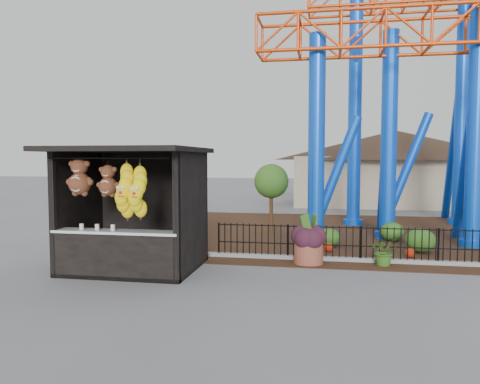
% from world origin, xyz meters
% --- Properties ---
extents(ground, '(120.00, 120.00, 0.00)m').
position_xyz_m(ground, '(0.00, 0.00, 0.00)').
color(ground, slate).
rests_on(ground, ground).
extents(mulch_bed, '(18.00, 12.00, 0.02)m').
position_xyz_m(mulch_bed, '(4.00, 8.00, 0.01)').
color(mulch_bed, '#331E11').
rests_on(mulch_bed, ground).
extents(curb, '(18.00, 0.18, 0.12)m').
position_xyz_m(curb, '(4.00, 3.00, 0.06)').
color(curb, gray).
rests_on(curb, ground).
extents(prize_booth, '(3.50, 3.40, 3.12)m').
position_xyz_m(prize_booth, '(-3.02, 0.90, 1.54)').
color(prize_booth, black).
rests_on(prize_booth, ground).
extents(picket_fence, '(12.20, 0.06, 1.00)m').
position_xyz_m(picket_fence, '(4.90, 3.00, 0.50)').
color(picket_fence, black).
rests_on(picket_fence, ground).
extents(roller_coaster, '(11.00, 6.37, 10.82)m').
position_xyz_m(roller_coaster, '(5.12, 8.23, 6.44)').
color(roller_coaster, blue).
rests_on(roller_coaster, ground).
extents(terracotta_planter, '(0.79, 0.79, 0.62)m').
position_xyz_m(terracotta_planter, '(1.39, 2.56, 0.31)').
color(terracotta_planter, brown).
rests_on(terracotta_planter, ground).
extents(planter_foliage, '(0.70, 0.70, 0.64)m').
position_xyz_m(planter_foliage, '(1.39, 2.56, 0.94)').
color(planter_foliage, black).
rests_on(planter_foliage, terracotta_planter).
extents(potted_plant, '(0.75, 0.66, 0.79)m').
position_xyz_m(potted_plant, '(3.38, 2.67, 0.39)').
color(potted_plant, '#2B5F1C').
rests_on(potted_plant, ground).
extents(landscaping, '(7.82, 3.37, 0.72)m').
position_xyz_m(landscaping, '(4.79, 5.34, 0.32)').
color(landscaping, '#2E591A').
rests_on(landscaping, mulch_bed).
extents(pavilion, '(15.00, 15.00, 4.80)m').
position_xyz_m(pavilion, '(6.00, 20.00, 3.07)').
color(pavilion, '#BFAD8C').
rests_on(pavilion, ground).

